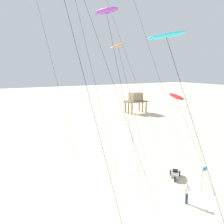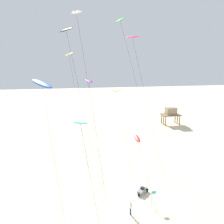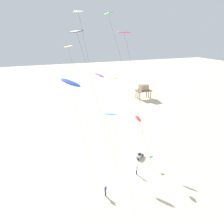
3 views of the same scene
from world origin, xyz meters
name	(u,v)px [view 1 (image 1 of 3)]	position (x,y,z in m)	size (l,w,h in m)	color
ground_plane	(175,199)	(0.00, 0.00, 0.00)	(260.00, 260.00, 0.00)	beige
kite_red	(177,98)	(1.82, 2.19, 8.07)	(1.86, 4.41, 8.55)	red
kite_orange	(119,49)	(1.11, 10.70, 12.80)	(2.40, 4.50, 13.55)	orange
kite_yellow	(37,0)	(-5.96, 17.24, 18.38)	(3.31, 6.46, 19.13)	yellow
kite_purple	(107,12)	(-3.84, 4.66, 15.12)	(2.14, 5.11, 15.48)	purple
kite_cyan	(168,40)	(-5.47, -4.39, 12.07)	(2.68, 5.13, 12.58)	#33BFE0
kite_flyer_middle	(187,193)	(0.19, -1.02, 0.89)	(0.62, 0.64, 1.67)	navy
stilt_house	(136,99)	(21.71, 35.65, 3.41)	(5.17, 3.46, 4.84)	#846647
beach_buggy	(175,174)	(2.91, 3.06, 0.43)	(1.91, 1.91, 0.82)	gray
marker_flag	(204,174)	(3.28, -0.01, 1.49)	(0.56, 0.05, 2.10)	gray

